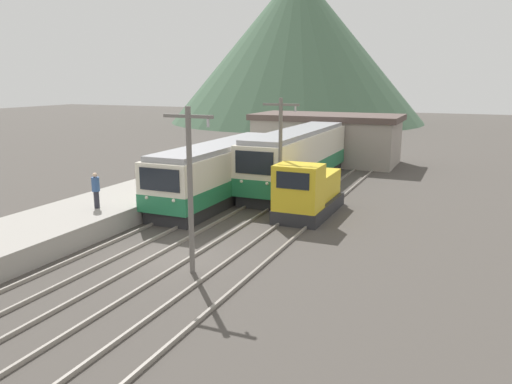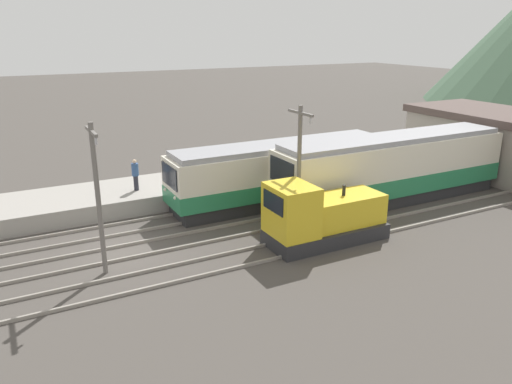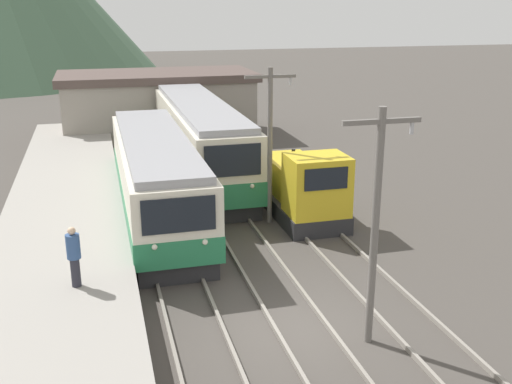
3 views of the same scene
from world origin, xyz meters
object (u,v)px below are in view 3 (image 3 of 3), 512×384
catenary_mast_mid (270,140)px  person_on_platform (74,254)px  commuter_train_left (157,181)px  shunting_locomotive (302,189)px  catenary_mast_near (376,219)px  commuter_train_center (200,143)px

catenary_mast_mid → person_on_platform: size_ratio=3.54×
commuter_train_left → shunting_locomotive: 5.95m
commuter_train_left → shunting_locomotive: bearing=-12.4°
commuter_train_left → catenary_mast_near: size_ratio=2.13×
commuter_train_left → shunting_locomotive: size_ratio=2.30×
shunting_locomotive → catenary_mast_mid: (-1.49, -0.31, 2.21)m
shunting_locomotive → catenary_mast_mid: size_ratio=0.93×
commuter_train_left → person_on_platform: bearing=-112.0°
commuter_train_center → catenary_mast_near: size_ratio=2.38×
person_on_platform → catenary_mast_mid: bearing=38.9°
shunting_locomotive → commuter_train_left: bearing=167.6°
commuter_train_center → person_on_platform: bearing=-113.9°
commuter_train_left → catenary_mast_mid: size_ratio=2.13×
commuter_train_center → catenary_mast_mid: 7.61m
catenary_mast_mid → person_on_platform: 9.58m
commuter_train_left → commuter_train_center: size_ratio=0.90×
commuter_train_center → person_on_platform: 14.46m
commuter_train_center → commuter_train_left: bearing=-116.2°
commuter_train_left → person_on_platform: size_ratio=7.55×
commuter_train_left → person_on_platform: 8.13m
shunting_locomotive → person_on_platform: 10.86m
commuter_train_left → catenary_mast_mid: bearing=-20.3°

